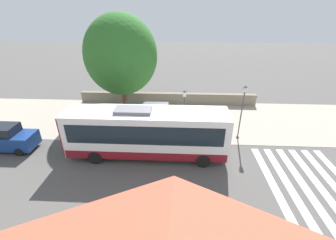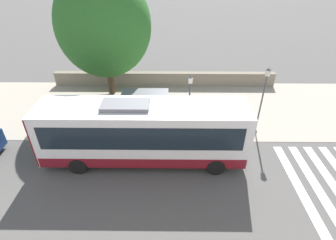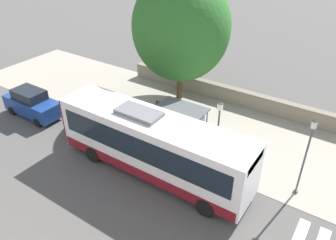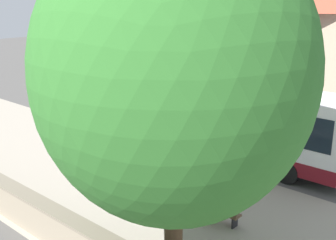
{
  "view_description": "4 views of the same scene",
  "coord_description": "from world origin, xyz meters",
  "px_view_note": "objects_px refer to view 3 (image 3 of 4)",
  "views": [
    {
      "loc": [
        15.63,
        1.3,
        10.01
      ],
      "look_at": [
        -0.97,
        0.45,
        1.64
      ],
      "focal_mm": 24.0,
      "sensor_mm": 36.0,
      "label": 1
    },
    {
      "loc": [
        13.63,
        0.55,
        10.47
      ],
      "look_at": [
        -1.03,
        0.4,
        1.0
      ],
      "focal_mm": 28.0,
      "sensor_mm": 36.0,
      "label": 2
    },
    {
      "loc": [
        13.37,
        7.86,
        12.58
      ],
      "look_at": [
        -0.11,
        -1.14,
        2.52
      ],
      "focal_mm": 35.0,
      "sensor_mm": 36.0,
      "label": 3
    },
    {
      "loc": [
        -15.06,
        -11.4,
        7.69
      ],
      "look_at": [
        -1.41,
        0.47,
        2.23
      ],
      "focal_mm": 45.0,
      "sensor_mm": 36.0,
      "label": 4
    }
  ],
  "objects_px": {
    "street_lamp_near": "(218,129)",
    "street_lamp_far": "(307,152)",
    "shade_tree": "(181,28)",
    "bus_shelter": "(183,113)",
    "bus": "(152,144)",
    "parked_car_behind_bus": "(32,103)",
    "pedestrian": "(246,174)",
    "bench": "(164,108)"
  },
  "relations": [
    {
      "from": "street_lamp_near",
      "to": "street_lamp_far",
      "type": "distance_m",
      "value": 4.67
    },
    {
      "from": "street_lamp_near",
      "to": "shade_tree",
      "type": "distance_m",
      "value": 9.36
    },
    {
      "from": "bus_shelter",
      "to": "street_lamp_near",
      "type": "relative_size",
      "value": 0.72
    },
    {
      "from": "shade_tree",
      "to": "bus_shelter",
      "type": "bearing_deg",
      "value": 33.72
    },
    {
      "from": "bus",
      "to": "parked_car_behind_bus",
      "type": "xyz_separation_m",
      "value": [
        -0.22,
        -11.08,
        -0.96
      ]
    },
    {
      "from": "bus",
      "to": "pedestrian",
      "type": "height_order",
      "value": "bus"
    },
    {
      "from": "bus_shelter",
      "to": "bench",
      "type": "bearing_deg",
      "value": -126.37
    },
    {
      "from": "street_lamp_near",
      "to": "parked_car_behind_bus",
      "type": "bearing_deg",
      "value": -80.68
    },
    {
      "from": "street_lamp_far",
      "to": "street_lamp_near",
      "type": "bearing_deg",
      "value": -85.53
    },
    {
      "from": "bench",
      "to": "shade_tree",
      "type": "distance_m",
      "value": 6.02
    },
    {
      "from": "bus_shelter",
      "to": "parked_car_behind_bus",
      "type": "distance_m",
      "value": 11.47
    },
    {
      "from": "street_lamp_near",
      "to": "pedestrian",
      "type": "bearing_deg",
      "value": 68.66
    },
    {
      "from": "bus_shelter",
      "to": "parked_car_behind_bus",
      "type": "relative_size",
      "value": 0.68
    },
    {
      "from": "street_lamp_near",
      "to": "bus",
      "type": "bearing_deg",
      "value": -47.53
    },
    {
      "from": "bus_shelter",
      "to": "pedestrian",
      "type": "relative_size",
      "value": 1.79
    },
    {
      "from": "bus_shelter",
      "to": "pedestrian",
      "type": "height_order",
      "value": "bus_shelter"
    },
    {
      "from": "bus_shelter",
      "to": "shade_tree",
      "type": "bearing_deg",
      "value": -146.28
    },
    {
      "from": "bus_shelter",
      "to": "street_lamp_near",
      "type": "bearing_deg",
      "value": 70.25
    },
    {
      "from": "bus_shelter",
      "to": "pedestrian",
      "type": "bearing_deg",
      "value": 69.55
    },
    {
      "from": "street_lamp_far",
      "to": "pedestrian",
      "type": "bearing_deg",
      "value": -63.21
    },
    {
      "from": "street_lamp_far",
      "to": "parked_car_behind_bus",
      "type": "distance_m",
      "value": 18.72
    },
    {
      "from": "bench",
      "to": "parked_car_behind_bus",
      "type": "xyz_separation_m",
      "value": [
        5.51,
        -7.92,
        0.52
      ]
    },
    {
      "from": "shade_tree",
      "to": "parked_car_behind_bus",
      "type": "xyz_separation_m",
      "value": [
        8.42,
        -7.5,
        -4.74
      ]
    },
    {
      "from": "street_lamp_near",
      "to": "parked_car_behind_bus",
      "type": "distance_m",
      "value": 14.07
    },
    {
      "from": "street_lamp_far",
      "to": "bus",
      "type": "bearing_deg",
      "value": -68.87
    },
    {
      "from": "bus_shelter",
      "to": "street_lamp_far",
      "type": "xyz_separation_m",
      "value": [
        0.67,
        7.53,
        0.57
      ]
    },
    {
      "from": "bench",
      "to": "street_lamp_near",
      "type": "distance_m",
      "value": 7.03
    },
    {
      "from": "parked_car_behind_bus",
      "to": "shade_tree",
      "type": "bearing_deg",
      "value": 138.28
    },
    {
      "from": "pedestrian",
      "to": "street_lamp_far",
      "type": "xyz_separation_m",
      "value": [
        -1.23,
        2.44,
        1.72
      ]
    },
    {
      "from": "street_lamp_far",
      "to": "parked_car_behind_bus",
      "type": "height_order",
      "value": "street_lamp_far"
    },
    {
      "from": "bench",
      "to": "pedestrian",
      "type": "bearing_deg",
      "value": 63.08
    },
    {
      "from": "bus",
      "to": "street_lamp_near",
      "type": "height_order",
      "value": "street_lamp_near"
    },
    {
      "from": "bench",
      "to": "bus",
      "type": "bearing_deg",
      "value": 28.93
    },
    {
      "from": "bus_shelter",
      "to": "street_lamp_far",
      "type": "distance_m",
      "value": 7.58
    },
    {
      "from": "street_lamp_far",
      "to": "parked_car_behind_bus",
      "type": "xyz_separation_m",
      "value": [
        2.63,
        -18.45,
        -1.74
      ]
    },
    {
      "from": "bench",
      "to": "parked_car_behind_bus",
      "type": "relative_size",
      "value": 0.35
    },
    {
      "from": "shade_tree",
      "to": "street_lamp_far",
      "type": "bearing_deg",
      "value": 62.13
    },
    {
      "from": "bench",
      "to": "street_lamp_far",
      "type": "height_order",
      "value": "street_lamp_far"
    },
    {
      "from": "bench",
      "to": "street_lamp_near",
      "type": "bearing_deg",
      "value": 61.1
    },
    {
      "from": "street_lamp_far",
      "to": "shade_tree",
      "type": "height_order",
      "value": "shade_tree"
    },
    {
      "from": "bus",
      "to": "bench",
      "type": "xyz_separation_m",
      "value": [
        -5.73,
        -3.17,
        -1.48
      ]
    },
    {
      "from": "bench",
      "to": "parked_car_behind_bus",
      "type": "bearing_deg",
      "value": -55.17
    }
  ]
}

